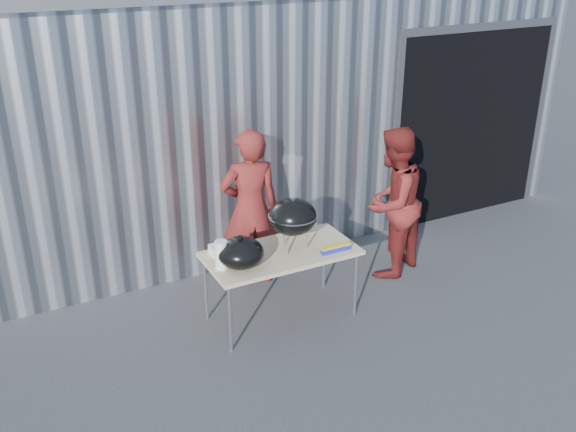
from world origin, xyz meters
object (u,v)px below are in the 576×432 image
folding_table (281,255)px  person_cook (250,208)px  person_bystander (392,203)px  kettle_grill (293,210)px

folding_table → person_cook: 0.85m
folding_table → person_bystander: (1.54, 0.29, 0.16)m
kettle_grill → person_cook: person_cook is taller
kettle_grill → person_cook: size_ratio=0.53×
folding_table → kettle_grill: kettle_grill is taller
kettle_grill → person_cook: bearing=96.0°
folding_table → person_cook: person_cook is taller
folding_table → kettle_grill: size_ratio=1.58×
kettle_grill → person_cook: (-0.09, 0.82, -0.28)m
kettle_grill → person_bystander: 1.47m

